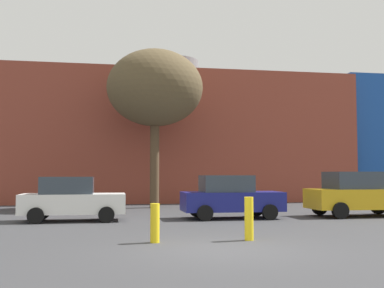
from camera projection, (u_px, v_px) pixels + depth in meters
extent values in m
plane|color=#38383A|center=(221.00, 249.00, 11.14)|extent=(200.00, 200.00, 0.00)
cube|color=brown|center=(172.00, 142.00, 35.47)|extent=(22.34, 13.80, 8.30)
cube|color=#19479E|center=(368.00, 143.00, 38.21)|extent=(9.59, 12.42, 8.56)
cylinder|color=slate|center=(172.00, 74.00, 35.79)|extent=(4.00, 4.00, 2.00)
cube|color=white|center=(73.00, 203.00, 17.85)|extent=(3.85, 1.65, 0.73)
cube|color=#333D47|center=(67.00, 185.00, 17.85)|extent=(1.92, 1.46, 0.64)
cylinder|color=black|center=(107.00, 211.00, 18.86)|extent=(0.59, 0.20, 0.59)
cylinder|color=black|center=(106.00, 215.00, 17.20)|extent=(0.59, 0.20, 0.59)
cylinder|color=black|center=(42.00, 212.00, 18.44)|extent=(0.59, 0.20, 0.59)
cylinder|color=black|center=(36.00, 216.00, 16.78)|extent=(0.59, 0.20, 0.59)
cube|color=navy|center=(232.00, 201.00, 18.90)|extent=(3.97, 1.70, 0.76)
cube|color=#333D47|center=(226.00, 184.00, 18.91)|extent=(1.98, 1.51, 0.66)
cylinder|color=black|center=(256.00, 209.00, 19.96)|extent=(0.60, 0.21, 0.60)
cylinder|color=black|center=(270.00, 212.00, 18.24)|extent=(0.60, 0.21, 0.60)
cylinder|color=black|center=(197.00, 210.00, 19.52)|extent=(0.60, 0.21, 0.60)
cylinder|color=black|center=(205.00, 213.00, 17.81)|extent=(0.60, 0.21, 0.60)
cube|color=gold|center=(360.00, 199.00, 19.86)|extent=(4.31, 1.85, 0.82)
cube|color=#333D47|center=(354.00, 180.00, 19.86)|extent=(2.15, 1.64, 0.72)
cylinder|color=black|center=(378.00, 207.00, 21.00)|extent=(0.66, 0.23, 0.66)
cylinder|color=black|center=(319.00, 207.00, 20.52)|extent=(0.66, 0.23, 0.66)
cylinder|color=black|center=(340.00, 211.00, 18.67)|extent=(0.66, 0.23, 0.66)
cylinder|color=brown|center=(155.00, 161.00, 25.11)|extent=(0.49, 0.49, 4.97)
ellipsoid|color=brown|center=(155.00, 88.00, 25.36)|extent=(5.13, 5.13, 4.11)
cylinder|color=yellow|center=(249.00, 219.00, 12.66)|extent=(0.24, 0.24, 1.15)
cylinder|color=yellow|center=(155.00, 223.00, 12.22)|extent=(0.24, 0.24, 1.00)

